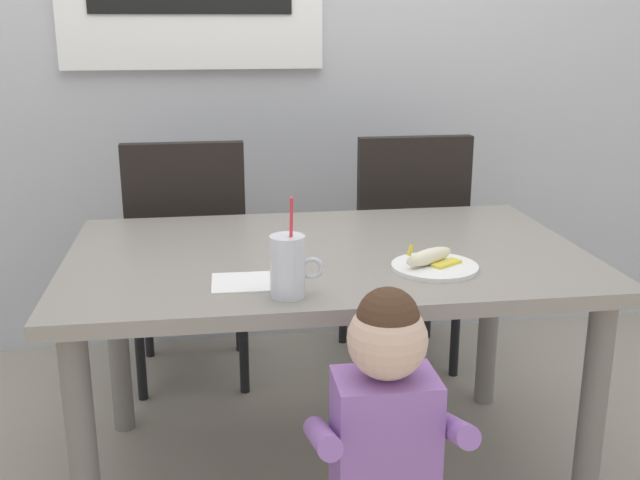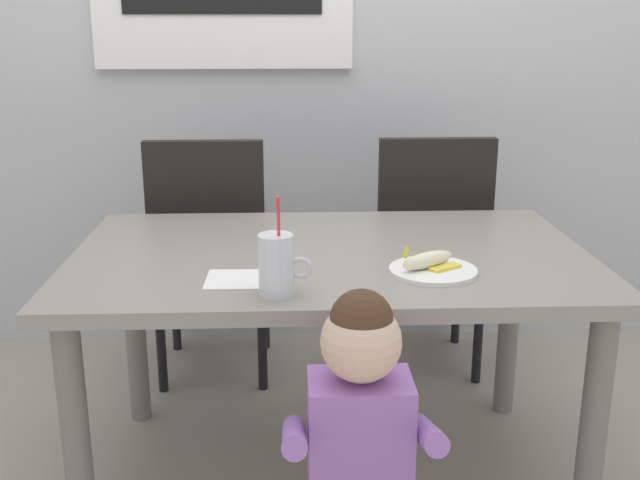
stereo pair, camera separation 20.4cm
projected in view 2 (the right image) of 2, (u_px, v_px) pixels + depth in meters
The scene contains 9 objects.
ground_plane at pixel (330, 473), 2.35m from camera, with size 24.00×24.00×0.00m, color #9E9384.
dining_table at pixel (330, 282), 2.17m from camera, with size 1.46×0.91×0.73m.
dining_chair_left at pixel (211, 246), 2.84m from camera, with size 0.44×0.44×0.96m.
dining_chair_right at pixel (428, 242), 2.89m from camera, with size 0.44×0.45×0.96m.
toddler_standing at pixel (360, 428), 1.60m from camera, with size 0.33×0.24×0.84m.
milk_cup at pixel (277, 268), 1.79m from camera, with size 0.13×0.08×0.25m.
snack_plate at pixel (433, 271), 1.96m from camera, with size 0.23×0.23×0.01m, color white.
peeled_banana at pixel (428, 260), 1.96m from camera, with size 0.17×0.14×0.07m.
paper_napkin at pixel (236, 279), 1.91m from camera, with size 0.15×0.15×0.00m, color white.
Camera 2 is at (-0.12, -2.05, 1.36)m, focal length 42.27 mm.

